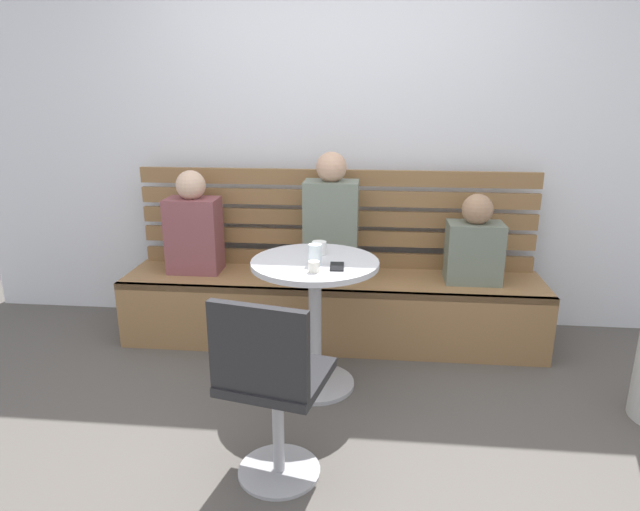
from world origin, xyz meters
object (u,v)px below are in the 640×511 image
at_px(person_adult, 331,222).
at_px(phone_on_table, 337,266).
at_px(booth_bench, 331,309).
at_px(white_chair, 271,385).
at_px(cup_ceramic_white, 319,248).
at_px(person_child_middle, 474,244).
at_px(cup_water_clear, 315,255).
at_px(cup_espresso_small, 314,267).
at_px(person_child_left, 194,228).
at_px(cafe_table, 315,300).

height_order(person_adult, phone_on_table, person_adult).
relative_size(booth_bench, white_chair, 3.18).
bearing_deg(cup_ceramic_white, person_child_middle, 27.96).
relative_size(cup_ceramic_white, cup_water_clear, 0.73).
xyz_separation_m(cup_espresso_small, phone_on_table, (0.11, 0.09, -0.02)).
relative_size(person_adult, cup_espresso_small, 14.31).
relative_size(cup_water_clear, phone_on_table, 0.79).
distance_m(cup_ceramic_white, cup_water_clear, 0.20).
bearing_deg(cup_espresso_small, person_child_left, 136.95).
relative_size(cafe_table, phone_on_table, 5.29).
distance_m(white_chair, person_adult, 1.49).
relative_size(person_adult, cup_water_clear, 7.29).
distance_m(booth_bench, person_child_middle, 1.00).
xyz_separation_m(white_chair, cup_ceramic_white, (0.10, 0.94, 0.31)).
distance_m(cafe_table, cup_espresso_small, 0.31).
relative_size(person_child_middle, cup_ceramic_white, 7.01).
distance_m(cup_ceramic_white, cup_espresso_small, 0.31).
relative_size(white_chair, cup_espresso_small, 15.18).
bearing_deg(cup_ceramic_white, cup_water_clear, -90.36).
distance_m(cafe_table, cup_water_clear, 0.29).
distance_m(person_child_left, person_child_middle, 1.80).
bearing_deg(phone_on_table, cafe_table, 138.11).
bearing_deg(person_adult, cup_ceramic_white, -92.69).
height_order(booth_bench, person_adult, person_adult).
relative_size(person_child_middle, cup_espresso_small, 10.01).
bearing_deg(cup_ceramic_white, person_child_left, 149.62).
bearing_deg(booth_bench, phone_on_table, -83.29).
height_order(white_chair, cup_water_clear, same).
height_order(booth_bench, white_chair, white_chair).
distance_m(booth_bench, person_child_left, 1.05).
bearing_deg(phone_on_table, person_adult, 94.15).
distance_m(person_child_middle, phone_on_table, 1.08).
bearing_deg(cup_espresso_small, white_chair, -99.64).
height_order(cafe_table, cup_ceramic_white, cup_ceramic_white).
bearing_deg(cafe_table, person_child_middle, 33.40).
bearing_deg(cup_ceramic_white, cafe_table, -94.50).
height_order(person_adult, person_child_left, person_adult).
height_order(cafe_table, person_adult, person_adult).
height_order(booth_bench, cup_ceramic_white, cup_ceramic_white).
xyz_separation_m(cafe_table, cup_ceramic_white, (0.01, 0.12, 0.26)).
height_order(cafe_table, phone_on_table, phone_on_table).
distance_m(white_chair, cup_ceramic_white, 0.99).
bearing_deg(cup_ceramic_white, booth_bench, 86.18).
height_order(person_child_left, cup_espresso_small, person_child_left).
bearing_deg(white_chair, cup_water_clear, 82.37).
relative_size(booth_bench, cup_water_clear, 24.55).
bearing_deg(white_chair, cup_ceramic_white, 83.89).
xyz_separation_m(booth_bench, person_child_left, (-0.91, 0.04, 0.52)).
bearing_deg(person_adult, white_chair, -94.91).
bearing_deg(person_adult, person_child_middle, -1.47).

